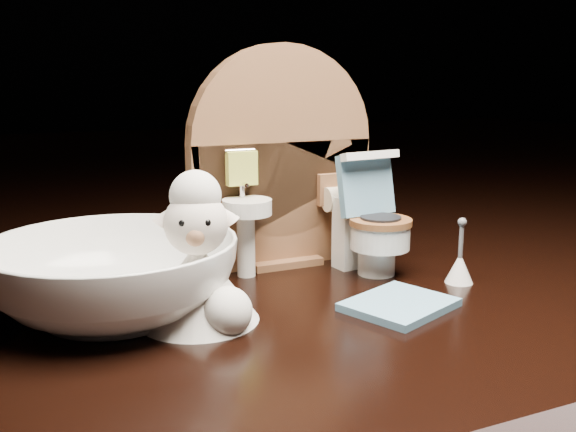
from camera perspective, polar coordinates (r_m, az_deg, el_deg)
name	(u,v)px	position (r m, az deg, el deg)	size (l,w,h in m)	color
backdrop_panel	(280,171)	(0.44, -0.67, 4.07)	(0.13, 0.05, 0.15)	brown
toy_toilet	(370,228)	(0.43, 7.34, -1.08)	(0.04, 0.05, 0.08)	white
bath_mat	(399,305)	(0.37, 9.87, -7.77)	(0.06, 0.05, 0.00)	#5E90AD
toilet_brush	(460,266)	(0.42, 15.01, -4.30)	(0.02, 0.02, 0.04)	white
plush_lamb	(198,270)	(0.34, -7.99, -4.76)	(0.07, 0.07, 0.08)	silver
ceramic_bowl	(114,277)	(0.37, -15.23, -5.28)	(0.14, 0.14, 0.04)	white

